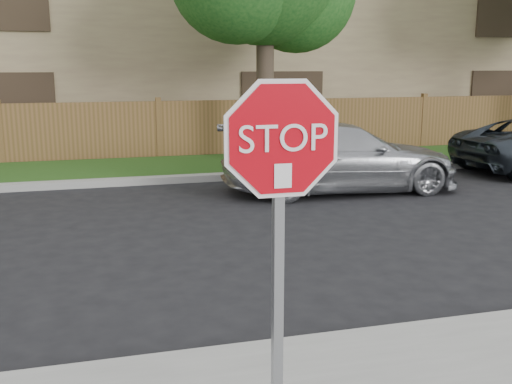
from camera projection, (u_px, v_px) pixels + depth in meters
name	position (u px, v px, depth m)	size (l,w,h in m)	color
ground	(293.00, 346.00, 5.61)	(90.00, 90.00, 0.00)	black
far_curb	(176.00, 179.00, 13.28)	(70.00, 0.30, 0.15)	gray
grass_strip	(167.00, 168.00, 14.84)	(70.00, 3.00, 0.12)	#1E4714
fence	(159.00, 131.00, 16.20)	(70.00, 0.12, 1.60)	brown
apartment_building	(139.00, 36.00, 20.91)	(35.20, 9.20, 7.20)	#8D7658
stop_sign	(281.00, 191.00, 3.67)	(1.01, 0.13, 2.55)	gray
sedan_right	(340.00, 157.00, 12.30)	(1.99, 4.88, 1.42)	#B1B3B8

